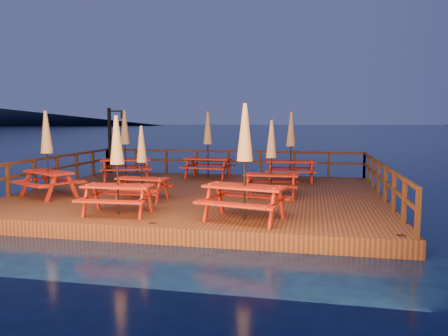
{
  "coord_description": "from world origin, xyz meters",
  "views": [
    {
      "loc": [
        3.71,
        -14.25,
        2.85
      ],
      "look_at": [
        0.68,
        0.6,
        1.18
      ],
      "focal_mm": 35.0,
      "sensor_mm": 36.0,
      "label": 1
    }
  ],
  "objects_px": {
    "picnic_table_1": "(271,157)",
    "picnic_table_2": "(47,153)",
    "picnic_table_0": "(125,144)",
    "lamp_post": "(113,134)"
  },
  "relations": [
    {
      "from": "picnic_table_2",
      "to": "picnic_table_0",
      "type": "bearing_deg",
      "value": 108.42
    },
    {
      "from": "lamp_post",
      "to": "picnic_table_2",
      "type": "height_order",
      "value": "lamp_post"
    },
    {
      "from": "picnic_table_0",
      "to": "picnic_table_1",
      "type": "bearing_deg",
      "value": -48.79
    },
    {
      "from": "picnic_table_0",
      "to": "picnic_table_2",
      "type": "bearing_deg",
      "value": -124.59
    },
    {
      "from": "picnic_table_0",
      "to": "picnic_table_2",
      "type": "distance_m",
      "value": 4.28
    },
    {
      "from": "lamp_post",
      "to": "picnic_table_0",
      "type": "distance_m",
      "value": 2.74
    },
    {
      "from": "picnic_table_1",
      "to": "picnic_table_2",
      "type": "xyz_separation_m",
      "value": [
        -6.98,
        -1.39,
        0.15
      ]
    },
    {
      "from": "picnic_table_1",
      "to": "picnic_table_2",
      "type": "height_order",
      "value": "picnic_table_2"
    },
    {
      "from": "picnic_table_0",
      "to": "picnic_table_2",
      "type": "height_order",
      "value": "picnic_table_0"
    },
    {
      "from": "lamp_post",
      "to": "picnic_table_0",
      "type": "xyz_separation_m",
      "value": [
        1.59,
        -2.2,
        -0.32
      ]
    }
  ]
}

